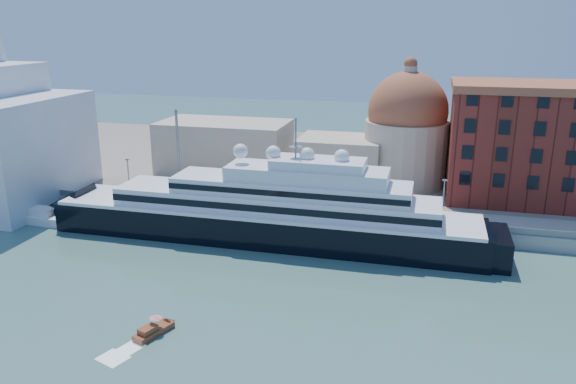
# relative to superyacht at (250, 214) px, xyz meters

# --- Properties ---
(ground) EXTENTS (400.00, 400.00, 0.00)m
(ground) POSITION_rel_superyacht_xyz_m (2.21, -23.00, -4.34)
(ground) COLOR #355C56
(ground) RESTS_ON ground
(quay) EXTENTS (180.00, 10.00, 2.50)m
(quay) POSITION_rel_superyacht_xyz_m (2.21, 11.00, -3.09)
(quay) COLOR gray
(quay) RESTS_ON ground
(land) EXTENTS (260.00, 72.00, 2.00)m
(land) POSITION_rel_superyacht_xyz_m (2.21, 52.00, -3.34)
(land) COLOR slate
(land) RESTS_ON ground
(quay_fence) EXTENTS (180.00, 0.10, 1.20)m
(quay_fence) POSITION_rel_superyacht_xyz_m (2.21, 6.50, -1.24)
(quay_fence) COLOR slate
(quay_fence) RESTS_ON quay
(superyacht) EXTENTS (84.20, 11.67, 25.16)m
(superyacht) POSITION_rel_superyacht_xyz_m (0.00, 0.00, 0.00)
(superyacht) COLOR black
(superyacht) RESTS_ON ground
(service_barge) EXTENTS (13.72, 4.89, 3.06)m
(service_barge) POSITION_rel_superyacht_xyz_m (-42.40, -2.07, -3.46)
(service_barge) COLOR white
(service_barge) RESTS_ON ground
(water_taxi) EXTENTS (3.48, 5.57, 2.51)m
(water_taxi) POSITION_rel_superyacht_xyz_m (-1.56, -33.38, -3.74)
(water_taxi) COLOR maroon
(water_taxi) RESTS_ON ground
(warehouse) EXTENTS (43.00, 19.00, 23.25)m
(warehouse) POSITION_rel_superyacht_xyz_m (54.21, 29.00, 9.45)
(warehouse) COLOR maroon
(warehouse) RESTS_ON land
(church) EXTENTS (66.00, 18.00, 25.50)m
(church) POSITION_rel_superyacht_xyz_m (8.60, 34.72, 6.57)
(church) COLOR beige
(church) RESTS_ON land
(lamp_posts) EXTENTS (120.80, 2.40, 18.00)m
(lamp_posts) POSITION_rel_superyacht_xyz_m (-10.45, 9.27, 5.50)
(lamp_posts) COLOR slate
(lamp_posts) RESTS_ON quay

